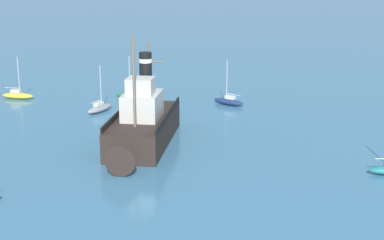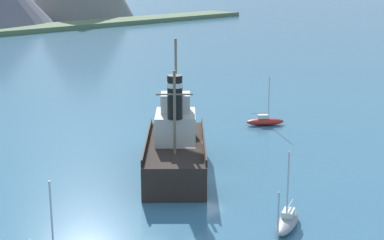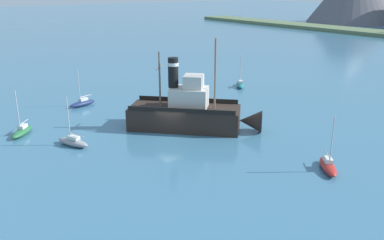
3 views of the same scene
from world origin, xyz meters
TOP-DOWN VIEW (x-y plane):
  - ground_plane at (0.00, 0.00)m, footprint 600.00×600.00m
  - old_tugboat at (-0.25, 2.80)m, footprint 12.59×12.55m
  - sailboat_red at (15.38, 6.09)m, footprint 3.64×3.25m
  - sailboat_grey at (-2.83, -9.54)m, footprint 3.92×2.52m

SIDE VIEW (x-z plane):
  - ground_plane at x=0.00m, z-range 0.00..0.00m
  - sailboat_red at x=15.38m, z-range -2.02..2.88m
  - sailboat_grey at x=-2.83m, z-range -2.02..2.88m
  - old_tugboat at x=-0.25m, z-range -3.12..6.78m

